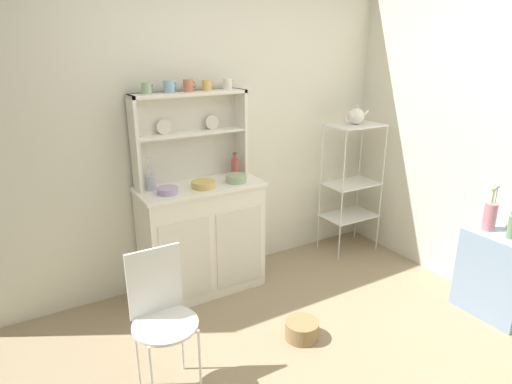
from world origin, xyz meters
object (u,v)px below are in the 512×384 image
Objects in this scene: wire_chair at (161,309)px; floor_basket at (302,330)px; jam_bottle at (235,166)px; side_shelf_blue at (496,275)px; hutch_shelf_unit at (189,130)px; bakers_rack at (352,175)px; hutch_cabinet at (202,237)px; utensil_jar at (151,182)px; cup_sage_0 at (147,88)px; flower_vase at (490,215)px; bowl_mixing_large at (168,191)px; porcelain_teapot at (356,116)px.

wire_chair is 1.05m from floor_basket.
wire_chair is at bearing -135.31° from jam_bottle.
side_shelf_blue is 2.38m from wire_chair.
hutch_shelf_unit is 1.60m from bakers_rack.
utensil_jar is (-0.35, 0.08, 0.49)m from hutch_cabinet.
cup_sage_0 is 0.92m from jam_bottle.
hutch_shelf_unit is at bearing 139.35° from flower_vase.
flower_vase reaches higher than floor_basket.
bowl_mixing_large is (-1.96, 1.33, 0.59)m from side_shelf_blue.
utensil_jar is (-0.70, -0.01, -0.02)m from jam_bottle.
porcelain_teapot is 0.68× the size of flower_vase.
porcelain_teapot reaches higher than flower_vase.
hutch_cabinet is 0.54m from bowl_mixing_large.
utensil_jar is at bearing 176.19° from porcelain_teapot.
floor_basket is 1.57m from flower_vase.
cup_sage_0 is at bearing 120.26° from floor_basket.
bowl_mixing_large reaches higher than wire_chair.
hutch_cabinet reaches higher than floor_basket.
side_shelf_blue is 2.82m from cup_sage_0.
bowl_mixing_large reaches higher than side_shelf_blue.
utensil_jar is at bearing -179.23° from jam_bottle.
flower_vase is at bearing 90.04° from side_shelf_blue.
bakers_rack reaches higher than wire_chair.
bakers_rack reaches higher than floor_basket.
porcelain_teapot is at bearing 98.57° from flower_vase.
utensil_jar is (-1.85, 0.12, 0.19)m from bakers_rack.
hutch_shelf_unit is 0.73× the size of bakers_rack.
floor_basket is (0.31, -1.09, -1.22)m from hutch_shelf_unit.
cup_sage_0 is at bearing 176.87° from jam_bottle.
porcelain_teapot is at bearing 0.89° from bowl_mixing_large.
side_shelf_blue is 2.59m from utensil_jar.
cup_sage_0 reaches higher than side_shelf_blue.
hutch_shelf_unit reaches higher than porcelain_teapot.
utensil_jar is 2.45m from flower_vase.
jam_bottle is (0.63, 0.16, 0.05)m from bowl_mixing_large.
floor_basket is at bearing -74.39° from hutch_shelf_unit.
side_shelf_blue is 0.44m from flower_vase.
hutch_shelf_unit is 1.51m from porcelain_teapot.
cup_sage_0 is (-1.99, 1.52, 1.29)m from side_shelf_blue.
jam_bottle is (0.04, 1.02, 0.90)m from floor_basket.
bakers_rack is 8.15× the size of bowl_mixing_large.
hutch_shelf_unit reaches higher than flower_vase.
jam_bottle is (0.66, -0.04, -0.64)m from cup_sage_0.
hutch_cabinet is 4.15× the size of floor_basket.
side_shelf_blue is at bearing -42.92° from hutch_shelf_unit.
bakers_rack reaches higher than utensil_jar.
jam_bottle is at bearing 87.52° from floor_basket.
jam_bottle reaches higher than floor_basket.
hutch_cabinet is 1.06m from floor_basket.
side_shelf_blue is at bearing -82.17° from porcelain_teapot.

